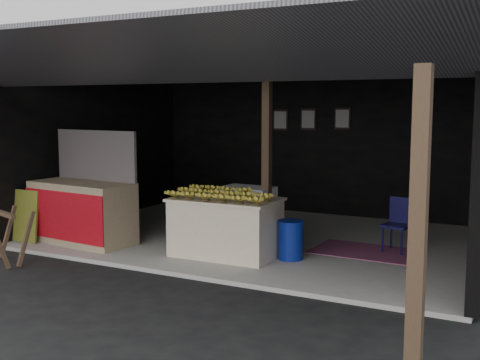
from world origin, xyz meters
The scene contains 13 objects.
ground centered at (0.00, 0.00, 0.00)m, with size 80.00×80.00×0.00m, color black.
concrete_slab centered at (0.00, 2.50, 0.03)m, with size 7.00×5.00×0.06m, color gray.
shophouse centered at (0.00, 2.82, 2.10)m, with size 7.40×7.29×3.02m.
banana_table centered at (0.04, 1.08, 0.48)m, with size 1.53×0.97×0.83m.
banana_pile centered at (0.04, 1.08, 0.97)m, with size 1.39×0.84×0.16m, color gold, non-canonical shape.
white_crate centered at (-0.05, 1.93, 0.50)m, with size 0.81×0.57×0.89m.
neighbor_stall centered at (-2.35, 0.77, 0.58)m, with size 1.76×0.92×1.75m.
green_signboard centered at (-3.21, 0.39, 0.47)m, with size 0.55×0.04×0.82m, color black.
sawhorse centered at (-2.56, -0.59, 0.48)m, with size 0.85×0.85×0.75m.
water_barrel centered at (0.95, 1.32, 0.32)m, with size 0.35×0.35×0.52m, color navy.
plastic_chair centered at (2.18, 2.50, 0.53)m, with size 0.44×0.44×0.80m.
magenta_rug centered at (1.75, 2.24, 0.07)m, with size 1.50×1.00×0.01m, color #701857.
picture_frames centered at (-0.17, 4.89, 1.93)m, with size 1.62×0.04×0.46m.
Camera 1 is at (4.15, -6.30, 2.21)m, focal length 45.00 mm.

